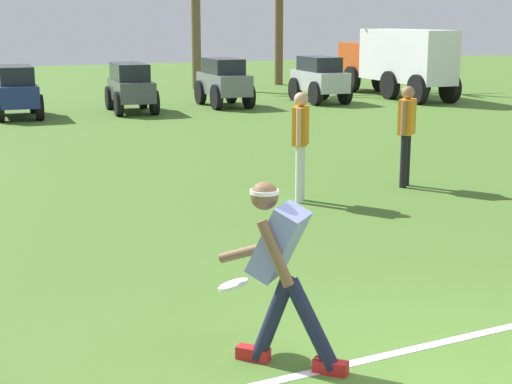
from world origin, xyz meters
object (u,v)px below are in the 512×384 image
(teammate_near_sideline, at_px, (407,126))
(frisbee_thrower, at_px, (280,264))
(parked_car_slot_e, at_px, (130,86))
(parked_car_slot_f, at_px, (224,81))
(parked_car_slot_d, at_px, (16,90))
(parked_car_slot_g, at_px, (319,78))
(teammate_midfield, at_px, (301,136))
(frisbee_in_flight, at_px, (233,285))
(box_truck, at_px, (397,59))

(teammate_near_sideline, bearing_deg, frisbee_thrower, -132.13)
(parked_car_slot_e, bearing_deg, parked_car_slot_f, 5.76)
(parked_car_slot_d, distance_m, parked_car_slot_g, 9.06)
(teammate_near_sideline, relative_size, teammate_midfield, 1.00)
(frisbee_in_flight, relative_size, box_truck, 0.06)
(parked_car_slot_g, bearing_deg, parked_car_slot_f, 177.15)
(frisbee_in_flight, height_order, teammate_near_sideline, teammate_near_sideline)
(teammate_near_sideline, relative_size, parked_car_slot_g, 0.65)
(parked_car_slot_f, xyz_separation_m, parked_car_slot_g, (3.11, -0.15, 0.00))
(teammate_midfield, distance_m, parked_car_slot_f, 12.43)
(frisbee_thrower, height_order, parked_car_slot_f, frisbee_thrower)
(frisbee_thrower, bearing_deg, parked_car_slot_e, 78.95)
(frisbee_in_flight, height_order, parked_car_slot_e, parked_car_slot_e)
(parked_car_slot_d, relative_size, parked_car_slot_e, 0.99)
(parked_car_slot_f, relative_size, box_truck, 0.40)
(frisbee_thrower, xyz_separation_m, parked_car_slot_g, (9.21, 16.53, -0.05))
(frisbee_thrower, relative_size, frisbee_in_flight, 4.07)
(frisbee_in_flight, distance_m, teammate_near_sideline, 6.56)
(teammate_near_sideline, distance_m, parked_car_slot_g, 12.42)
(teammate_midfield, bearing_deg, parked_car_slot_g, 60.64)
(frisbee_in_flight, xyz_separation_m, parked_car_slot_d, (0.33, 15.98, 0.21))
(teammate_near_sideline, relative_size, parked_car_slot_f, 0.65)
(box_truck, bearing_deg, parked_car_slot_e, -176.20)
(frisbee_thrower, distance_m, frisbee_in_flight, 0.58)
(teammate_near_sideline, bearing_deg, parked_car_slot_f, 82.41)
(frisbee_in_flight, distance_m, parked_car_slot_f, 17.38)
(parked_car_slot_e, bearing_deg, frisbee_thrower, -101.05)
(frisbee_in_flight, xyz_separation_m, teammate_midfield, (2.76, 4.28, 0.43))
(frisbee_thrower, distance_m, box_truck, 21.00)
(teammate_near_sideline, height_order, parked_car_slot_e, teammate_near_sideline)
(parked_car_slot_d, xyz_separation_m, parked_car_slot_g, (9.06, 0.07, 0.02))
(parked_car_slot_g, bearing_deg, teammate_near_sideline, -112.07)
(frisbee_thrower, xyz_separation_m, box_truck, (12.33, 17.00, 0.44))
(parked_car_slot_g, relative_size, box_truck, 0.40)
(frisbee_thrower, xyz_separation_m, frisbee_in_flight, (-0.18, 0.48, -0.28))
(parked_car_slot_g, bearing_deg, parked_car_slot_d, -179.53)
(teammate_near_sideline, xyz_separation_m, parked_car_slot_d, (-4.39, 11.44, -0.22))
(teammate_near_sideline, bearing_deg, parked_car_slot_d, 110.99)
(frisbee_in_flight, distance_m, box_truck, 20.74)
(teammate_midfield, xyz_separation_m, parked_car_slot_e, (0.62, 11.63, -0.22))
(frisbee_in_flight, height_order, parked_car_slot_f, parked_car_slot_f)
(teammate_near_sideline, bearing_deg, parked_car_slot_e, 96.70)
(parked_car_slot_d, height_order, parked_car_slot_g, parked_car_slot_g)
(parked_car_slot_d, relative_size, box_truck, 0.41)
(parked_car_slot_e, relative_size, box_truck, 0.42)
(frisbee_thrower, distance_m, parked_car_slot_g, 18.92)
(teammate_near_sideline, height_order, parked_car_slot_g, teammate_near_sideline)
(teammate_near_sideline, bearing_deg, teammate_midfield, -172.50)
(frisbee_thrower, height_order, teammate_midfield, teammate_midfield)
(parked_car_slot_e, relative_size, parked_car_slot_f, 1.03)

